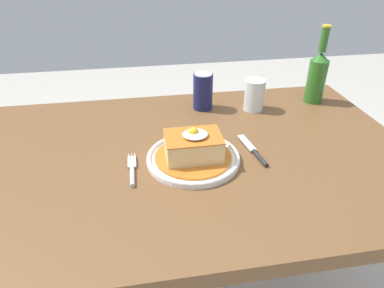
# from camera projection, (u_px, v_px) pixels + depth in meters

# --- Properties ---
(dining_table) EXTENTS (1.39, 0.80, 0.75)m
(dining_table) POSITION_uv_depth(u_px,v_px,m) (167.00, 186.00, 1.00)
(dining_table) COLOR brown
(dining_table) RESTS_ON ground_plane
(main_plate) EXTENTS (0.25, 0.25, 0.02)m
(main_plate) POSITION_uv_depth(u_px,v_px,m) (193.00, 158.00, 0.91)
(main_plate) COLOR white
(main_plate) RESTS_ON dining_table
(sandwich_meal) EXTENTS (0.20, 0.20, 0.09)m
(sandwich_meal) POSITION_uv_depth(u_px,v_px,m) (193.00, 147.00, 0.89)
(sandwich_meal) COLOR #C66B23
(sandwich_meal) RESTS_ON main_plate
(fork) EXTENTS (0.02, 0.14, 0.01)m
(fork) POSITION_uv_depth(u_px,v_px,m) (132.00, 172.00, 0.86)
(fork) COLOR silver
(fork) RESTS_ON dining_table
(knife) EXTENTS (0.04, 0.17, 0.01)m
(knife) POSITION_uv_depth(u_px,v_px,m) (256.00, 153.00, 0.93)
(knife) COLOR #262628
(knife) RESTS_ON dining_table
(soda_can) EXTENTS (0.07, 0.07, 0.12)m
(soda_can) POSITION_uv_depth(u_px,v_px,m) (203.00, 91.00, 1.16)
(soda_can) COLOR #191E51
(soda_can) RESTS_ON dining_table
(beer_bottle_green) EXTENTS (0.06, 0.06, 0.27)m
(beer_bottle_green) POSITION_uv_depth(u_px,v_px,m) (317.00, 75.00, 1.19)
(beer_bottle_green) COLOR #2D6B23
(beer_bottle_green) RESTS_ON dining_table
(drinking_glass) EXTENTS (0.07, 0.07, 0.10)m
(drinking_glass) POSITION_uv_depth(u_px,v_px,m) (254.00, 97.00, 1.16)
(drinking_glass) COLOR #3F2314
(drinking_glass) RESTS_ON dining_table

